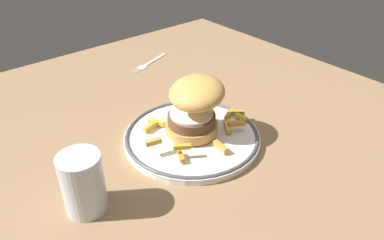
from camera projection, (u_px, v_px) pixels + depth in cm
name	position (u px, v px, depth cm)	size (l,w,h in cm)	color
ground_plane	(208.00, 153.00, 71.93)	(117.56, 101.09, 4.00)	#93704D
dinner_plate	(192.00, 136.00, 71.76)	(26.19, 26.19, 1.60)	white
burger	(195.00, 106.00, 69.16)	(13.22, 13.61, 11.44)	gold
fries_pile	(202.00, 130.00, 70.84)	(17.48, 23.70, 2.80)	gold
water_glass	(82.00, 185.00, 55.20)	(6.43, 6.43, 9.81)	silver
fork	(149.00, 63.00, 102.52)	(6.12, 14.03, 0.36)	silver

